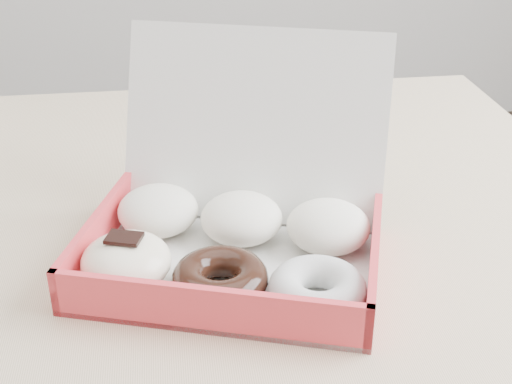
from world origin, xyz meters
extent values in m
cube|color=tan|center=(0.00, 0.00, 0.73)|extent=(1.20, 0.80, 0.04)
cylinder|color=tan|center=(0.55, 0.35, 0.35)|extent=(0.05, 0.05, 0.71)
cube|color=white|center=(0.12, -0.16, 0.75)|extent=(0.35, 0.30, 0.01)
cube|color=#EB3A41|center=(0.09, -0.26, 0.77)|extent=(0.28, 0.10, 0.05)
cube|color=white|center=(0.16, -0.06, 0.77)|extent=(0.28, 0.10, 0.05)
cube|color=#EB3A41|center=(-0.01, -0.11, 0.77)|extent=(0.08, 0.21, 0.05)
cube|color=#EB3A41|center=(0.26, -0.20, 0.77)|extent=(0.08, 0.21, 0.05)
cube|color=white|center=(0.16, -0.04, 0.86)|extent=(0.31, 0.17, 0.20)
ellipsoid|color=white|center=(0.05, -0.08, 0.78)|extent=(0.11, 0.11, 0.05)
ellipsoid|color=white|center=(0.14, -0.11, 0.78)|extent=(0.11, 0.11, 0.05)
ellipsoid|color=white|center=(0.23, -0.14, 0.78)|extent=(0.11, 0.11, 0.05)
ellipsoid|color=#FFEFCD|center=(0.02, -0.18, 0.78)|extent=(0.11, 0.11, 0.05)
cube|color=black|center=(0.02, -0.18, 0.81)|extent=(0.04, 0.03, 0.00)
torus|color=black|center=(0.11, -0.20, 0.77)|extent=(0.12, 0.12, 0.03)
torus|color=silver|center=(0.20, -0.23, 0.77)|extent=(0.12, 0.12, 0.03)
camera|label=1|loc=(0.07, -0.77, 1.17)|focal=50.00mm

